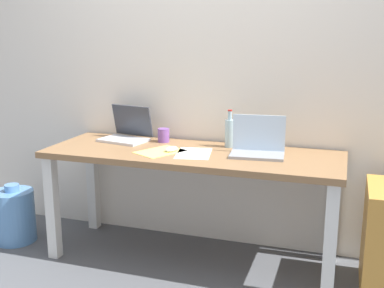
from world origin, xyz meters
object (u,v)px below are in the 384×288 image
(computer_mouse, at_px, (171,149))
(beer_bottle, at_px, (230,132))
(water_cooler_jug, at_px, (14,216))
(desk, at_px, (192,167))
(coffee_mug, at_px, (164,135))
(laptop_right, at_px, (258,146))
(laptop_left, at_px, (127,133))

(computer_mouse, bearing_deg, beer_bottle, 56.81)
(water_cooler_jug, bearing_deg, desk, 5.86)
(computer_mouse, height_order, coffee_mug, coffee_mug)
(computer_mouse, bearing_deg, water_cooler_jug, -155.26)
(desk, xyz_separation_m, computer_mouse, (-0.13, -0.04, 0.12))
(laptop_right, height_order, coffee_mug, laptop_right)
(desk, distance_m, laptop_right, 0.45)
(computer_mouse, bearing_deg, laptop_right, 28.50)
(laptop_right, height_order, water_cooler_jug, laptop_right)
(beer_bottle, distance_m, water_cooler_jug, 1.68)
(laptop_left, bearing_deg, water_cooler_jug, -158.26)
(coffee_mug, bearing_deg, laptop_right, -13.48)
(computer_mouse, distance_m, water_cooler_jug, 1.32)
(coffee_mug, bearing_deg, desk, -36.27)
(desk, xyz_separation_m, laptop_right, (0.42, 0.04, 0.16))
(beer_bottle, distance_m, computer_mouse, 0.41)
(laptop_left, xyz_separation_m, water_cooler_jug, (-0.77, -0.31, -0.60))
(laptop_left, xyz_separation_m, laptop_right, (0.96, -0.14, 0.00))
(desk, bearing_deg, coffee_mug, 143.73)
(desk, distance_m, computer_mouse, 0.18)
(laptop_right, relative_size, coffee_mug, 3.64)
(desk, bearing_deg, computer_mouse, -161.49)
(coffee_mug, bearing_deg, beer_bottle, -0.56)
(desk, height_order, laptop_left, laptop_left)
(desk, relative_size, laptop_right, 5.50)
(desk, distance_m, coffee_mug, 0.37)
(water_cooler_jug, bearing_deg, laptop_right, 5.65)
(coffee_mug, bearing_deg, laptop_left, -173.76)
(water_cooler_jug, bearing_deg, beer_bottle, 12.39)
(laptop_left, height_order, coffee_mug, laptop_left)
(laptop_right, xyz_separation_m, water_cooler_jug, (-1.73, -0.17, -0.61))
(laptop_right, bearing_deg, desk, -175.01)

